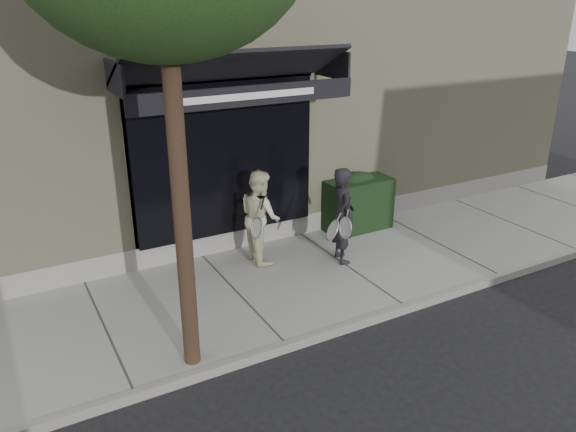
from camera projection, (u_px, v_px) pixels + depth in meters
ground at (345, 271)px, 9.57m from camera, size 80.00×80.00×0.00m
sidewalk at (345, 268)px, 9.55m from camera, size 20.00×3.00×0.12m
curb at (405, 308)px, 8.28m from camera, size 20.00×0.10×0.14m
building_facade at (224, 74)px, 12.60m from camera, size 14.30×8.04×5.64m
hedge at (357, 202)px, 10.84m from camera, size 1.30×0.70×1.14m
pedestrian_front at (343, 215)px, 9.39m from camera, size 0.81×0.87×1.66m
pedestrian_back at (260, 216)px, 9.44m from camera, size 0.64×0.88×1.60m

